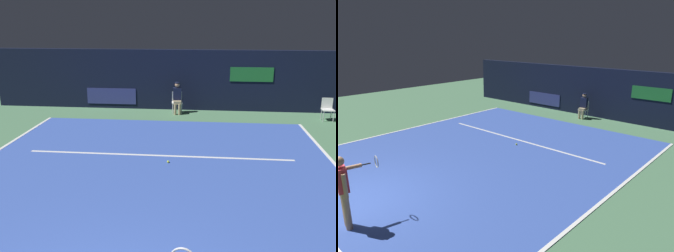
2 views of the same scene
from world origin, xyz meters
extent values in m
plane|color=#4C7A56|center=(0.00, 4.87, 0.00)|extent=(31.31, 31.31, 0.00)
cube|color=#3856B2|center=(0.00, 4.87, 0.01)|extent=(9.90, 11.73, 0.01)
cube|color=white|center=(4.90, 4.87, 0.01)|extent=(0.10, 11.73, 0.01)
cube|color=white|center=(-4.90, 4.87, 0.01)|extent=(0.10, 11.73, 0.01)
cube|color=white|center=(0.00, 6.92, 0.01)|extent=(7.72, 0.10, 0.01)
cube|color=black|center=(0.00, 12.82, 1.30)|extent=(16.20, 0.30, 2.60)
cube|color=navy|center=(-2.83, 12.66, 0.55)|extent=(2.20, 0.04, 0.70)
cube|color=#1E6B2D|center=(3.24, 12.66, 1.60)|extent=(1.80, 0.04, 0.60)
cylinder|color=tan|center=(1.23, -0.46, 0.46)|extent=(0.14, 0.14, 0.92)
cylinder|color=tan|center=(1.04, -0.42, 0.46)|extent=(0.14, 0.14, 0.92)
cube|color=#D8333F|center=(1.14, -0.44, 1.20)|extent=(0.40, 0.29, 0.56)
sphere|color=tan|center=(1.14, -0.44, 1.62)|extent=(0.22, 0.22, 0.22)
cylinder|color=tan|center=(0.98, -0.19, 1.35)|extent=(0.19, 0.51, 0.09)
cylinder|color=tan|center=(1.36, -0.47, 1.12)|extent=(0.09, 0.09, 0.56)
cylinder|color=black|center=(1.04, 0.11, 1.35)|extent=(0.09, 0.30, 0.03)
torus|color=#B2B2B7|center=(1.10, 0.38, 1.35)|extent=(0.30, 0.08, 0.30)
cube|color=white|center=(0.15, 12.02, 0.46)|extent=(0.48, 0.45, 0.04)
cube|color=white|center=(0.12, 12.22, 0.69)|extent=(0.42, 0.08, 0.42)
cylinder|color=#B2B2B7|center=(-0.02, 11.83, 0.23)|extent=(0.03, 0.03, 0.46)
cylinder|color=#B2B2B7|center=(0.35, 11.88, 0.23)|extent=(0.03, 0.03, 0.46)
cylinder|color=#B2B2B7|center=(-0.06, 12.17, 0.23)|extent=(0.03, 0.03, 0.46)
cylinder|color=#B2B2B7|center=(0.31, 12.21, 0.23)|extent=(0.03, 0.03, 0.46)
cube|color=tan|center=(0.15, 11.94, 0.50)|extent=(0.36, 0.43, 0.14)
cylinder|color=tan|center=(0.08, 11.76, 0.23)|extent=(0.11, 0.11, 0.46)
cylinder|color=tan|center=(0.26, 11.78, 0.23)|extent=(0.11, 0.11, 0.46)
cube|color=#141933|center=(0.14, 12.06, 0.83)|extent=(0.36, 0.26, 0.52)
sphere|color=tan|center=(0.14, 12.06, 1.21)|extent=(0.20, 0.20, 0.20)
cylinder|color=#141933|center=(0.14, 12.06, 1.30)|extent=(0.19, 0.19, 0.04)
sphere|color=#CCE033|center=(0.33, 6.39, 0.05)|extent=(0.07, 0.07, 0.07)
camera|label=1|loc=(1.27, -2.95, 3.81)|focal=39.01mm
camera|label=2|loc=(8.01, -2.66, 4.22)|focal=33.68mm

